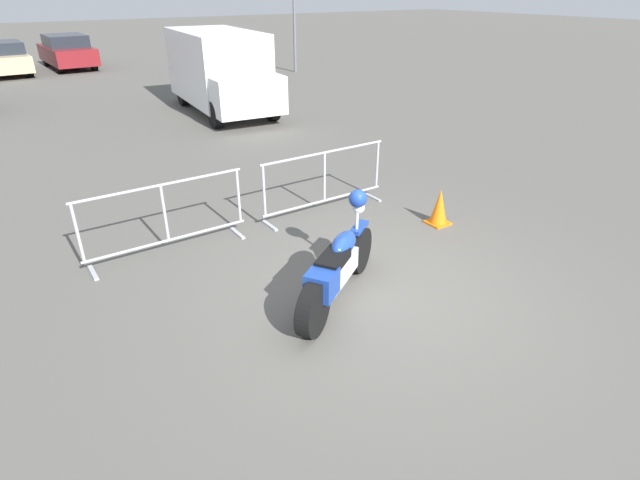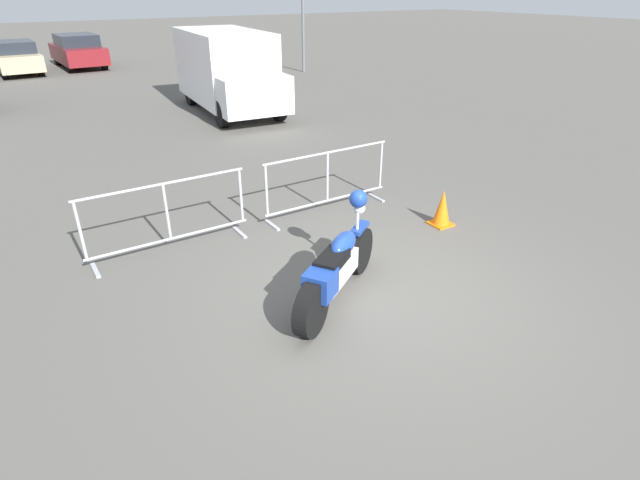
% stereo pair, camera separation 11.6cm
% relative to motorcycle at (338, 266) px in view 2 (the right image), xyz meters
% --- Properties ---
extents(ground_plane, '(120.00, 120.00, 0.00)m').
position_rel_motorcycle_xyz_m(ground_plane, '(0.53, -0.24, -0.46)').
color(ground_plane, '#54514C').
extents(motorcycle, '(1.89, 1.34, 1.22)m').
position_rel_motorcycle_xyz_m(motorcycle, '(0.00, 0.00, 0.00)').
color(motorcycle, black).
rests_on(motorcycle, ground).
extents(crowd_barrier_near, '(2.40, 0.47, 1.07)m').
position_rel_motorcycle_xyz_m(crowd_barrier_near, '(-1.36, 2.33, 0.09)').
color(crowd_barrier_near, '#9EA0A5').
rests_on(crowd_barrier_near, ground).
extents(crowd_barrier_far, '(2.40, 0.47, 1.07)m').
position_rel_motorcycle_xyz_m(crowd_barrier_far, '(1.36, 2.33, 0.09)').
color(crowd_barrier_far, '#9EA0A5').
rests_on(crowd_barrier_far, ground).
extents(delivery_van, '(2.33, 5.14, 2.31)m').
position_rel_motorcycle_xyz_m(delivery_van, '(3.02, 10.46, 0.78)').
color(delivery_van, white).
rests_on(delivery_van, ground).
extents(parked_car_tan, '(1.84, 4.09, 1.36)m').
position_rel_motorcycle_xyz_m(parked_car_tan, '(-1.99, 22.13, 0.23)').
color(parked_car_tan, tan).
rests_on(parked_car_tan, ground).
extents(parked_car_maroon, '(2.00, 4.44, 1.48)m').
position_rel_motorcycle_xyz_m(parked_car_maroon, '(0.62, 22.74, 0.28)').
color(parked_car_maroon, maroon).
rests_on(parked_car_maroon, ground).
extents(planter_island, '(3.53, 3.53, 1.20)m').
position_rel_motorcycle_xyz_m(planter_island, '(5.80, 17.97, -0.06)').
color(planter_island, '#ADA89E').
rests_on(planter_island, ground).
extents(traffic_cone, '(0.34, 0.34, 0.59)m').
position_rel_motorcycle_xyz_m(traffic_cone, '(2.65, 0.90, -0.18)').
color(traffic_cone, orange).
rests_on(traffic_cone, ground).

